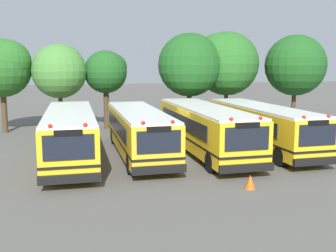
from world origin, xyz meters
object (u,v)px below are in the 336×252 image
at_px(traffic_cone, 250,182).
at_px(school_bus_3, 261,125).
at_px(school_bus_1, 139,130).
at_px(tree_5, 294,65).
at_px(tree_3, 188,64).
at_px(school_bus_0, 70,133).
at_px(tree_2, 107,71).
at_px(tree_0, 4,66).
at_px(school_bus_2, 204,127).
at_px(tree_1, 60,69).
at_px(tree_4, 225,62).

bearing_deg(traffic_cone, school_bus_3, 60.87).
height_order(school_bus_1, tree_5, tree_5).
distance_m(school_bus_1, tree_3, 9.72).
height_order(school_bus_0, tree_2, tree_2).
bearing_deg(traffic_cone, tree_0, 125.13).
bearing_deg(school_bus_2, tree_5, -143.08).
relative_size(school_bus_0, school_bus_2, 0.98).
xyz_separation_m(tree_0, tree_5, (22.00, -2.04, 0.09)).
bearing_deg(school_bus_3, tree_0, -32.65).
distance_m(school_bus_2, traffic_cone, 7.01).
bearing_deg(tree_3, school_bus_1, -123.41).
height_order(school_bus_0, tree_1, tree_1).
height_order(school_bus_1, tree_4, tree_4).
bearing_deg(tree_4, tree_1, 174.77).
xyz_separation_m(tree_0, tree_1, (3.96, -0.29, -0.22)).
bearing_deg(school_bus_1, tree_5, -151.82).
distance_m(school_bus_3, tree_4, 8.96).
distance_m(school_bus_2, tree_5, 13.06).
xyz_separation_m(tree_3, traffic_cone, (-1.56, -14.64, -4.71)).
xyz_separation_m(tree_1, tree_5, (18.04, -1.76, 0.31)).
xyz_separation_m(school_bus_3, tree_0, (-15.63, 9.52, 3.42)).
bearing_deg(tree_5, school_bus_0, -156.19).
bearing_deg(tree_0, school_bus_2, -38.93).
xyz_separation_m(school_bus_0, traffic_cone, (7.10, -6.88, -1.14)).
bearing_deg(traffic_cone, tree_3, 83.93).
bearing_deg(tree_4, school_bus_3, -95.31).
xyz_separation_m(tree_0, tree_2, (7.43, 0.25, -0.39)).
relative_size(school_bus_3, tree_3, 1.53).
relative_size(school_bus_1, traffic_cone, 18.52).
bearing_deg(tree_4, school_bus_0, -144.86).
distance_m(school_bus_3, traffic_cone, 8.19).
xyz_separation_m(school_bus_2, school_bus_3, (3.62, 0.18, -0.04)).
distance_m(tree_2, traffic_cone, 17.88).
bearing_deg(tree_5, tree_2, 171.05).
xyz_separation_m(school_bus_0, tree_1, (-0.62, 9.45, 3.18)).
distance_m(tree_1, traffic_cone, 18.56).
distance_m(school_bus_2, school_bus_3, 3.62).
distance_m(tree_2, tree_4, 9.14).
height_order(school_bus_0, school_bus_3, school_bus_0).
distance_m(school_bus_1, school_bus_2, 3.75).
bearing_deg(school_bus_3, tree_2, -51.29).
bearing_deg(school_bus_3, tree_1, -39.66).
height_order(school_bus_0, school_bus_1, school_bus_0).
distance_m(tree_3, traffic_cone, 15.45).
bearing_deg(tree_2, school_bus_3, -50.00).
bearing_deg(tree_0, traffic_cone, -54.87).
bearing_deg(tree_5, traffic_cone, -125.32).
distance_m(tree_0, traffic_cone, 20.81).
xyz_separation_m(school_bus_2, tree_3, (1.23, 7.73, 3.54)).
bearing_deg(traffic_cone, tree_2, 104.17).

